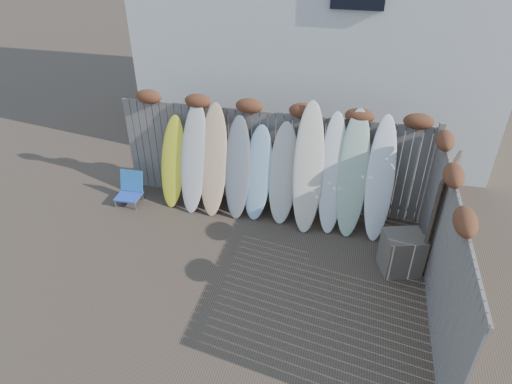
% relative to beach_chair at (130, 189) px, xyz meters
% --- Properties ---
extents(ground, '(80.00, 80.00, 0.00)m').
position_rel_beach_chair_xyz_m(ground, '(2.80, -1.78, -0.30)').
color(ground, '#493A2D').
extents(back_fence, '(6.05, 0.28, 2.24)m').
position_rel_beach_chair_xyz_m(back_fence, '(2.86, 0.61, 0.89)').
color(back_fence, slate).
rests_on(back_fence, ground).
extents(right_fence, '(0.28, 4.40, 2.24)m').
position_rel_beach_chair_xyz_m(right_fence, '(5.79, -1.53, 0.85)').
color(right_fence, slate).
rests_on(right_fence, ground).
extents(house, '(8.50, 5.50, 6.33)m').
position_rel_beach_chair_xyz_m(house, '(3.30, 4.72, 2.90)').
color(house, silver).
rests_on(house, ground).
extents(beach_chair, '(0.50, 0.53, 0.64)m').
position_rel_beach_chair_xyz_m(beach_chair, '(0.00, 0.00, 0.00)').
color(beach_chair, blue).
rests_on(beach_chair, ground).
extents(wooden_crate, '(0.74, 0.68, 0.72)m').
position_rel_beach_chair_xyz_m(wooden_crate, '(5.36, -0.87, 0.06)').
color(wooden_crate, brown).
rests_on(wooden_crate, ground).
extents(lattice_panel, '(0.47, 1.17, 1.84)m').
position_rel_beach_chair_xyz_m(lattice_panel, '(5.88, -0.42, 0.62)').
color(lattice_panel, brown).
rests_on(lattice_panel, ground).
extents(surfboard_0, '(0.57, 0.70, 1.81)m').
position_rel_beach_chair_xyz_m(surfboard_0, '(0.91, 0.23, 0.61)').
color(surfboard_0, '#FCF428').
rests_on(surfboard_0, ground).
extents(surfboard_1, '(0.59, 0.80, 2.15)m').
position_rel_beach_chair_xyz_m(surfboard_1, '(1.37, 0.19, 0.78)').
color(surfboard_1, silver).
rests_on(surfboard_1, ground).
extents(surfboard_2, '(0.55, 0.76, 2.14)m').
position_rel_beach_chair_xyz_m(surfboard_2, '(1.78, 0.18, 0.77)').
color(surfboard_2, '#F09F6F').
rests_on(surfboard_2, ground).
extents(surfboard_3, '(0.54, 0.73, 1.96)m').
position_rel_beach_chair_xyz_m(surfboard_3, '(2.26, 0.18, 0.68)').
color(surfboard_3, slate).
rests_on(surfboard_3, ground).
extents(surfboard_4, '(0.59, 0.69, 1.81)m').
position_rel_beach_chair_xyz_m(surfboard_4, '(2.65, 0.20, 0.61)').
color(surfboard_4, '#9EC3DF').
rests_on(surfboard_4, ground).
extents(surfboard_5, '(0.55, 0.69, 1.91)m').
position_rel_beach_chair_xyz_m(surfboard_5, '(3.14, 0.21, 0.66)').
color(surfboard_5, beige).
rests_on(surfboard_5, ground).
extents(surfboard_6, '(0.62, 0.88, 2.36)m').
position_rel_beach_chair_xyz_m(surfboard_6, '(3.61, 0.11, 0.88)').
color(surfboard_6, beige).
rests_on(surfboard_6, ground).
extents(surfboard_7, '(0.55, 0.81, 2.19)m').
position_rel_beach_chair_xyz_m(surfboard_7, '(4.05, 0.17, 0.80)').
color(surfboard_7, silver).
rests_on(surfboard_7, ground).
extents(surfboard_8, '(0.58, 0.83, 2.28)m').
position_rel_beach_chair_xyz_m(surfboard_8, '(4.41, 0.16, 0.84)').
color(surfboard_8, '#B0CAAC').
rests_on(surfboard_8, ground).
extents(surfboard_9, '(0.54, 0.81, 2.23)m').
position_rel_beach_chair_xyz_m(surfboard_9, '(4.90, 0.14, 0.82)').
color(surfboard_9, white).
rests_on(surfboard_9, ground).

